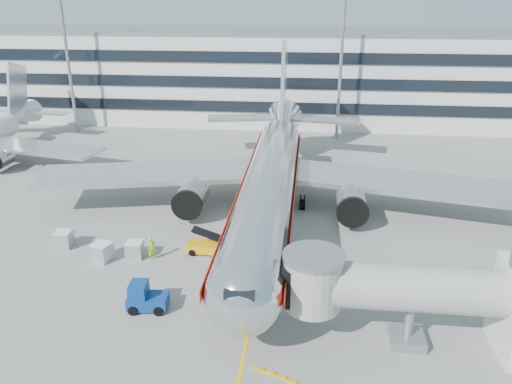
# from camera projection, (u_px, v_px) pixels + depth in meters

# --- Properties ---
(ground) EXTENTS (180.00, 180.00, 0.00)m
(ground) POSITION_uv_depth(u_px,v_px,m) (260.00, 272.00, 41.29)
(ground) COLOR gray
(ground) RESTS_ON ground
(lead_in_line) EXTENTS (0.25, 70.00, 0.01)m
(lead_in_line) POSITION_uv_depth(u_px,v_px,m) (270.00, 221.00, 50.53)
(lead_in_line) COLOR yellow
(lead_in_line) RESTS_ON ground
(main_jet) EXTENTS (50.95, 48.70, 16.06)m
(main_jet) POSITION_uv_depth(u_px,v_px,m) (272.00, 176.00, 50.56)
(main_jet) COLOR silver
(main_jet) RESTS_ON ground
(jet_bridge) EXTENTS (17.80, 4.50, 7.00)m
(jet_bridge) POSITION_uv_depth(u_px,v_px,m) (440.00, 294.00, 31.25)
(jet_bridge) COLOR silver
(jet_bridge) RESTS_ON ground
(terminal) EXTENTS (150.00, 24.25, 15.60)m
(terminal) POSITION_uv_depth(u_px,v_px,m) (291.00, 74.00, 91.97)
(terminal) COLOR silver
(terminal) RESTS_ON ground
(light_mast_west) EXTENTS (2.40, 1.20, 25.45)m
(light_mast_west) POSITION_uv_depth(u_px,v_px,m) (65.00, 39.00, 78.12)
(light_mast_west) COLOR gray
(light_mast_west) RESTS_ON ground
(light_mast_centre) EXTENTS (2.40, 1.20, 25.45)m
(light_mast_centre) POSITION_uv_depth(u_px,v_px,m) (342.00, 42.00, 73.83)
(light_mast_centre) COLOR gray
(light_mast_centre) RESTS_ON ground
(belt_loader) EXTENTS (4.90, 1.97, 2.32)m
(belt_loader) POSITION_uv_depth(u_px,v_px,m) (213.00, 247.00, 43.99)
(belt_loader) COLOR #E2A109
(belt_loader) RESTS_ON ground
(baggage_tug) EXTENTS (2.97, 2.02, 2.14)m
(baggage_tug) POSITION_uv_depth(u_px,v_px,m) (145.00, 298.00, 36.06)
(baggage_tug) COLOR navy
(baggage_tug) RESTS_ON ground
(cargo_container_left) EXTENTS (1.51, 1.51, 1.53)m
(cargo_container_left) POSITION_uv_depth(u_px,v_px,m) (64.00, 239.00, 45.08)
(cargo_container_left) COLOR #B3B5BA
(cargo_container_left) RESTS_ON ground
(cargo_container_right) EXTENTS (1.48, 1.48, 1.48)m
(cargo_container_right) POSITION_uv_depth(u_px,v_px,m) (135.00, 249.00, 43.30)
(cargo_container_right) COLOR #B3B5BA
(cargo_container_right) RESTS_ON ground
(cargo_container_front) EXTENTS (1.85, 1.85, 1.56)m
(cargo_container_front) POSITION_uv_depth(u_px,v_px,m) (102.00, 252.00, 42.80)
(cargo_container_front) COLOR #B3B5BA
(cargo_container_front) RESTS_ON ground
(ramp_worker) EXTENTS (0.87, 0.89, 2.06)m
(ramp_worker) POSITION_uv_depth(u_px,v_px,m) (152.00, 249.00, 42.84)
(ramp_worker) COLOR #A1E518
(ramp_worker) RESTS_ON ground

